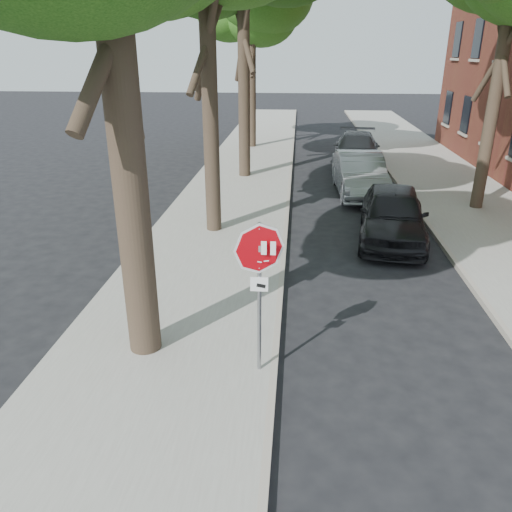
# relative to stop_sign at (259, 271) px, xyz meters

# --- Properties ---
(ground) EXTENTS (120.00, 120.00, 0.00)m
(ground) POSITION_rel_stop_sign_xyz_m (0.70, 0.03, -1.95)
(ground) COLOR black
(ground) RESTS_ON ground
(sidewalk_left) EXTENTS (4.00, 55.00, 0.12)m
(sidewalk_left) POSITION_rel_stop_sign_xyz_m (-1.80, 12.03, -1.89)
(sidewalk_left) COLOR gray
(sidewalk_left) RESTS_ON ground
(sidewalk_right) EXTENTS (4.00, 55.00, 0.12)m
(sidewalk_right) POSITION_rel_stop_sign_xyz_m (6.70, 12.03, -1.89)
(sidewalk_right) COLOR gray
(sidewalk_right) RESTS_ON ground
(curb_left) EXTENTS (0.12, 55.00, 0.13)m
(curb_left) POSITION_rel_stop_sign_xyz_m (0.25, 12.03, -1.88)
(curb_left) COLOR #9E9384
(curb_left) RESTS_ON ground
(curb_right) EXTENTS (0.12, 55.00, 0.13)m
(curb_right) POSITION_rel_stop_sign_xyz_m (4.65, 12.03, -1.88)
(curb_right) COLOR #9E9384
(curb_right) RESTS_ON ground
(stop_sign) EXTENTS (0.76, 0.34, 2.61)m
(stop_sign) POSITION_rel_stop_sign_xyz_m (0.00, 0.00, 0.00)
(stop_sign) COLOR gray
(stop_sign) RESTS_ON sidewalk_left
(tree_far) EXTENTS (5.29, 4.91, 9.33)m
(tree_far) POSITION_rel_stop_sign_xyz_m (-2.02, 21.14, 5.26)
(tree_far) COLOR black
(tree_far) RESTS_ON sidewalk_left
(car_a) EXTENTS (2.42, 4.73, 1.54)m
(car_a) POSITION_rel_stop_sign_xyz_m (3.30, 6.84, -1.18)
(car_a) COLOR black
(car_a) RESTS_ON ground
(car_b) EXTENTS (1.82, 4.76, 1.55)m
(car_b) POSITION_rel_stop_sign_xyz_m (2.90, 11.75, -1.17)
(car_b) COLOR gray
(car_b) RESTS_ON ground
(car_c) EXTENTS (2.64, 5.35, 1.50)m
(car_c) POSITION_rel_stop_sign_xyz_m (3.30, 16.98, -1.20)
(car_c) COLOR #46464A
(car_c) RESTS_ON ground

